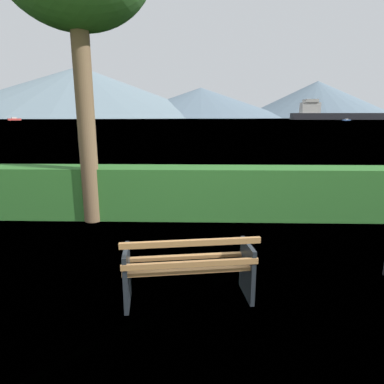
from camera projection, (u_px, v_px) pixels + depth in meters
ground_plane at (188, 298)px, 3.94m from camera, size 1400.00×1400.00×0.00m
water_surface at (201, 119)px, 302.12m from camera, size 620.00×620.00×0.00m
park_bench at (189, 268)px, 3.79m from camera, size 1.57×0.78×0.87m
hedge_row at (194, 192)px, 7.02m from camera, size 12.11×0.79×1.10m
cargo_ship_large at (334, 114)px, 245.63m from camera, size 74.33×13.74×14.93m
sailboat_mid at (346, 120)px, 177.88m from camera, size 4.39×1.89×1.09m
tender_far at (14, 119)px, 190.94m from camera, size 6.58×6.34×1.90m
distant_hills at (137, 95)px, 517.05m from camera, size 718.01×439.31×78.77m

